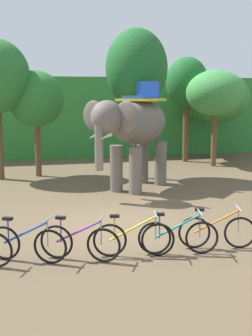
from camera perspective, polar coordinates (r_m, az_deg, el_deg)
The scene contains 13 objects.
ground_plane at distance 11.60m, azimuth -1.72°, elevation -7.27°, with size 80.00×80.00×0.00m, color brown.
foliage_hedge at distance 25.95m, azimuth -8.75°, elevation 6.71°, with size 36.00×6.00×4.18m, color #338438.
tree_right at distance 18.24m, azimuth -11.44°, elevation 8.60°, with size 2.18×2.18×4.25m.
tree_left at distance 17.58m, azimuth 1.36°, elevation 12.57°, with size 2.41×2.41×5.82m.
tree_center_left at distance 22.00m, azimuth 7.82°, elevation 10.70°, with size 2.04×2.04×5.08m.
tree_center at distance 20.82m, azimuth 11.42°, elevation 9.36°, with size 2.68×2.68×4.40m.
tree_far_left at distance 23.47m, azimuth 11.45°, elevation 8.91°, with size 3.46×3.46×4.48m.
elephant at distance 15.37m, azimuth 1.09°, elevation 5.28°, with size 3.71×3.64×3.78m.
bike_blue at distance 9.27m, azimuth -12.63°, elevation -9.42°, with size 1.55×0.85×0.92m.
bike_purple at distance 9.17m, azimuth -5.98°, elevation -9.44°, with size 1.56×0.83×0.92m.
bike_yellow at distance 9.33m, azimuth 0.99°, elevation -9.05°, with size 1.68×0.55×0.92m.
bike_teal at distance 9.52m, azimuth 6.70°, elevation -8.73°, with size 1.68×0.56×0.92m.
bike_orange at distance 10.00m, azimuth 11.61°, elevation -7.96°, with size 1.67×0.60×0.92m.
Camera 1 is at (-2.31, -10.86, 3.38)m, focal length 47.46 mm.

